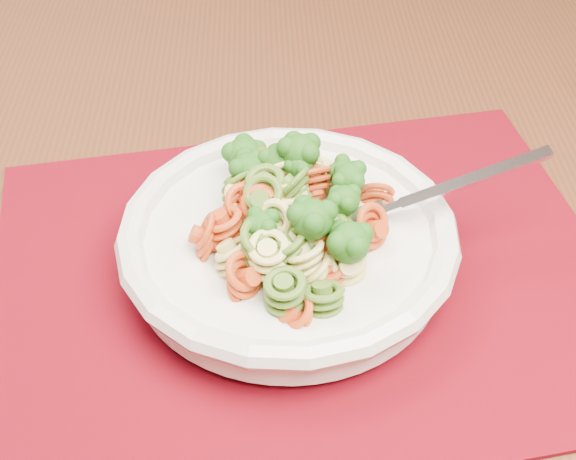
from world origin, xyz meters
name	(u,v)px	position (x,y,z in m)	size (l,w,h in m)	color
dining_table	(222,274)	(-0.05, 0.28, 0.65)	(1.51, 1.25, 0.76)	#4B2815
placemat	(306,277)	(-0.02, 0.15, 0.77)	(0.45, 0.35, 0.00)	#66040F
pasta_bowl	(288,241)	(-0.03, 0.16, 0.80)	(0.25, 0.25, 0.05)	silver
pasta_broccoli_heap	(288,224)	(-0.03, 0.16, 0.81)	(0.21, 0.21, 0.06)	#DCC76D
fork	(368,216)	(0.02, 0.14, 0.81)	(0.19, 0.02, 0.01)	silver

